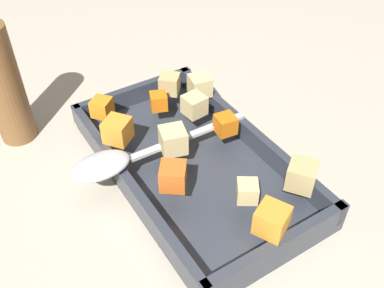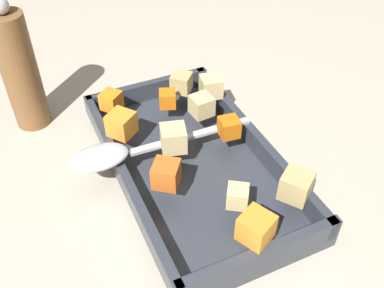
{
  "view_description": "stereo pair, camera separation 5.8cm",
  "coord_description": "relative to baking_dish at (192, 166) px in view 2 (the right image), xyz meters",
  "views": [
    {
      "loc": [
        0.37,
        -0.24,
        0.44
      ],
      "look_at": [
        0.01,
        -0.0,
        0.06
      ],
      "focal_mm": 41.0,
      "sensor_mm": 36.0,
      "label": 1
    },
    {
      "loc": [
        0.4,
        -0.18,
        0.44
      ],
      "look_at": [
        0.01,
        -0.0,
        0.06
      ],
      "focal_mm": 41.0,
      "sensor_mm": 36.0,
      "label": 2
    }
  ],
  "objects": [
    {
      "name": "ground_plane",
      "position": [
        -0.01,
        0.0,
        -0.01
      ],
      "size": [
        4.0,
        4.0,
        0.0
      ],
      "primitive_type": "plane",
      "color": "#BCB29E"
    },
    {
      "name": "baking_dish",
      "position": [
        0.0,
        0.0,
        0.0
      ],
      "size": [
        0.37,
        0.21,
        0.05
      ],
      "color": "#333842",
      "rests_on": "ground_plane"
    },
    {
      "name": "carrot_chunk_near_right",
      "position": [
        0.16,
        0.0,
        0.05
      ],
      "size": [
        0.04,
        0.04,
        0.03
      ],
      "primitive_type": "cube",
      "rotation": [
        0.0,
        0.0,
        0.45
      ],
      "color": "orange",
      "rests_on": "baking_dish"
    },
    {
      "name": "carrot_chunk_heap_side",
      "position": [
        -0.11,
        0.01,
        0.04
      ],
      "size": [
        0.03,
        0.03,
        0.02
      ],
      "primitive_type": "cube",
      "rotation": [
        0.0,
        0.0,
        2.77
      ],
      "color": "orange",
      "rests_on": "baking_dish"
    },
    {
      "name": "carrot_chunk_far_left",
      "position": [
        -0.01,
        0.06,
        0.05
      ],
      "size": [
        0.03,
        0.03,
        0.03
      ],
      "primitive_type": "cube",
      "rotation": [
        0.0,
        0.0,
        6.17
      ],
      "color": "orange",
      "rests_on": "baking_dish"
    },
    {
      "name": "carrot_chunk_corner_ne",
      "position": [
        -0.13,
        -0.07,
        0.05
      ],
      "size": [
        0.04,
        0.04,
        0.03
      ],
      "primitive_type": "cube",
      "rotation": [
        0.0,
        0.0,
        2.26
      ],
      "color": "orange",
      "rests_on": "baking_dish"
    },
    {
      "name": "carrot_chunk_near_left",
      "position": [
        -0.07,
        -0.07,
        0.05
      ],
      "size": [
        0.05,
        0.05,
        0.03
      ],
      "primitive_type": "cube",
      "rotation": [
        0.0,
        0.0,
        2.21
      ],
      "color": "orange",
      "rests_on": "baking_dish"
    },
    {
      "name": "carrot_chunk_mid_left",
      "position": [
        0.04,
        -0.05,
        0.05
      ],
      "size": [
        0.04,
        0.04,
        0.03
      ],
      "primitive_type": "cube",
      "rotation": [
        0.0,
        0.0,
        0.92
      ],
      "color": "orange",
      "rests_on": "baking_dish"
    },
    {
      "name": "potato_chunk_under_handle",
      "position": [
        0.13,
        0.08,
        0.05
      ],
      "size": [
        0.05,
        0.05,
        0.03
      ],
      "primitive_type": "cube",
      "rotation": [
        0.0,
        0.0,
        2.19
      ],
      "color": "tan",
      "rests_on": "baking_dish"
    },
    {
      "name": "potato_chunk_corner_se",
      "position": [
        -0.1,
        0.08,
        0.05
      ],
      "size": [
        0.04,
        0.04,
        0.03
      ],
      "primitive_type": "cube",
      "rotation": [
        0.0,
        0.0,
        6.1
      ],
      "color": "#E0CC89",
      "rests_on": "baking_dish"
    },
    {
      "name": "potato_chunk_corner_nw",
      "position": [
        -0.13,
        0.04,
        0.05
      ],
      "size": [
        0.04,
        0.04,
        0.03
      ],
      "primitive_type": "cube",
      "rotation": [
        0.0,
        0.0,
        0.82
      ],
      "color": "tan",
      "rests_on": "baking_dish"
    },
    {
      "name": "potato_chunk_near_spoon",
      "position": [
        -0.01,
        -0.02,
        0.05
      ],
      "size": [
        0.04,
        0.04,
        0.03
      ],
      "primitive_type": "cube",
      "rotation": [
        0.0,
        0.0,
        1.3
      ],
      "color": "#E0CC89",
      "rests_on": "baking_dish"
    },
    {
      "name": "potato_chunk_back_center",
      "position": [
        0.11,
        0.01,
        0.04
      ],
      "size": [
        0.03,
        0.03,
        0.02
      ],
      "primitive_type": "cube",
      "rotation": [
        0.0,
        0.0,
        5.7
      ],
      "color": "#E0CC89",
      "rests_on": "baking_dish"
    },
    {
      "name": "potato_chunk_far_right",
      "position": [
        -0.07,
        0.05,
        0.05
      ],
      "size": [
        0.03,
        0.03,
        0.03
      ],
      "primitive_type": "cube",
      "rotation": [
        0.0,
        0.0,
        0.1
      ],
      "color": "#E0CC89",
      "rests_on": "baking_dish"
    },
    {
      "name": "serving_spoon",
      "position": [
        -0.03,
        -0.11,
        0.04
      ],
      "size": [
        0.05,
        0.26,
        0.02
      ],
      "rotation": [
        0.0,
        0.0,
        1.55
      ],
      "color": "silver",
      "rests_on": "baking_dish"
    },
    {
      "name": "pepper_mill",
      "position": [
        -0.21,
        -0.18,
        0.08
      ],
      "size": [
        0.05,
        0.05,
        0.21
      ],
      "color": "brown",
      "rests_on": "ground_plane"
    }
  ]
}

